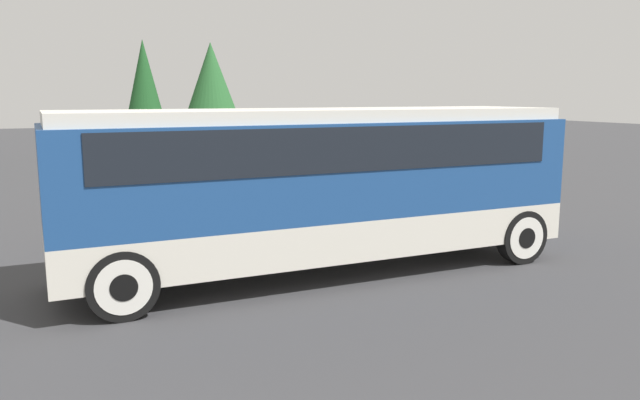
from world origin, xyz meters
name	(u,v)px	position (x,y,z in m)	size (l,w,h in m)	color
ground_plane	(320,271)	(0.00, 0.00, 0.00)	(120.00, 120.00, 0.00)	#38383A
tour_bus	(325,175)	(0.10, 0.00, 1.87)	(9.65, 2.59, 3.10)	silver
parked_car_near	(250,190)	(0.59, 6.00, 0.71)	(4.03, 1.78, 1.45)	#7A6B5B
parked_car_mid	(185,179)	(-0.52, 9.14, 0.70)	(4.23, 1.93, 1.41)	navy
tree_left	(144,86)	(0.60, 23.14, 3.80)	(2.23, 2.23, 6.19)	brown
tree_center	(211,83)	(4.27, 23.52, 4.00)	(3.16, 3.16, 6.19)	brown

